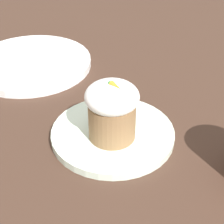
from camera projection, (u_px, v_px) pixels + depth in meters
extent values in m
plane|color=#3D281E|center=(113.00, 137.00, 0.64)|extent=(4.00, 4.00, 0.00)
cylinder|color=silver|center=(113.00, 134.00, 0.64)|extent=(0.21, 0.21, 0.01)
cylinder|color=olive|center=(112.00, 120.00, 0.60)|extent=(0.08, 0.08, 0.06)
ellipsoid|color=white|center=(112.00, 97.00, 0.58)|extent=(0.09, 0.09, 0.05)
cone|color=orange|center=(116.00, 86.00, 0.56)|extent=(0.02, 0.01, 0.01)
sphere|color=green|center=(111.00, 84.00, 0.57)|extent=(0.01, 0.01, 0.01)
cube|color=#B7B7BC|center=(102.00, 117.00, 0.66)|extent=(0.07, 0.03, 0.00)
ellipsoid|color=#B7B7BC|center=(117.00, 132.00, 0.63)|extent=(0.05, 0.05, 0.01)
cylinder|color=white|center=(31.00, 63.00, 0.84)|extent=(0.27, 0.27, 0.02)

